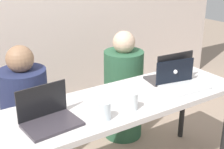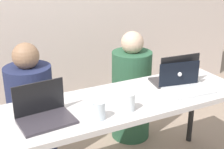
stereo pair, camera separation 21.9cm
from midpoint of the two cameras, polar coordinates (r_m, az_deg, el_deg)
The scene contains 8 objects.
desk at distance 2.24m, azimuth 3.51°, elevation -6.47°, with size 1.99×0.61×0.75m.
person_on_left at distance 2.68m, azimuth -12.24°, elevation -6.92°, with size 0.40×0.40×1.09m.
person_on_right at distance 3.02m, azimuth 5.60°, elevation -3.25°, with size 0.47×0.47×1.07m.
laptop_back_right at distance 2.55m, azimuth 13.74°, elevation -0.75°, with size 0.37×0.27×0.20m.
laptop_front_left at distance 1.97m, azimuth -9.24°, elevation -7.00°, with size 0.35×0.28×0.23m.
laptop_front_right at distance 2.48m, azimuth 15.70°, elevation -1.45°, with size 0.37×0.30×0.25m.
water_glass_left at distance 1.96m, azimuth 0.86°, elevation -6.84°, with size 0.08×0.08×0.12m.
water_glass_center at distance 2.07m, azimuth 6.21°, elevation -5.29°, with size 0.08×0.08×0.12m.
Camera 2 is at (-0.92, -1.77, 1.72)m, focal length 50.00 mm.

